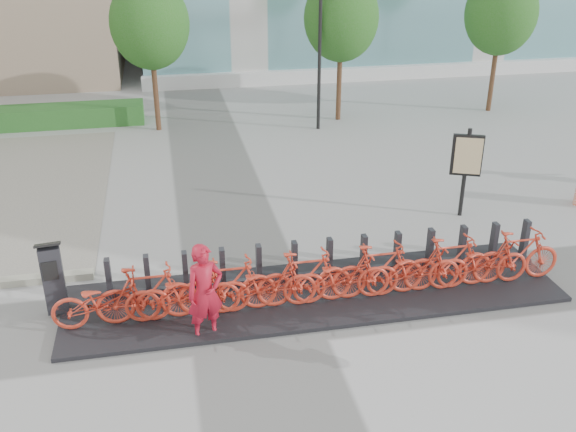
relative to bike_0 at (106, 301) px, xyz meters
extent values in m
plane|color=#A7A7A7|center=(2.60, 0.05, -0.58)|extent=(120.00, 120.00, 0.00)
cube|color=#225C1F|center=(-2.40, 13.25, -0.23)|extent=(6.00, 1.20, 0.70)
cylinder|color=#51351C|center=(1.10, 12.05, 0.92)|extent=(0.18, 0.18, 3.00)
ellipsoid|color=#1B6213|center=(1.10, 12.05, 3.02)|extent=(2.60, 2.60, 2.99)
cylinder|color=#51351C|center=(7.60, 12.05, 0.92)|extent=(0.18, 0.18, 3.00)
ellipsoid|color=#1B6213|center=(7.60, 12.05, 3.02)|extent=(2.60, 2.60, 2.99)
cylinder|color=#51351C|center=(13.60, 12.05, 0.92)|extent=(0.18, 0.18, 3.00)
ellipsoid|color=#1B6213|center=(13.60, 12.05, 3.02)|extent=(2.60, 2.60, 2.99)
cylinder|color=black|center=(6.60, 11.05, 1.92)|extent=(0.12, 0.12, 5.00)
cube|color=black|center=(3.90, 0.35, -0.54)|extent=(9.60, 2.40, 0.08)
imported|color=red|center=(0.00, 0.00, 0.00)|extent=(1.90, 0.66, 1.00)
imported|color=red|center=(0.72, 0.00, 0.05)|extent=(1.84, 0.52, 1.11)
imported|color=red|center=(1.44, 0.00, 0.00)|extent=(1.90, 0.66, 1.00)
imported|color=red|center=(2.16, 0.00, 0.05)|extent=(1.84, 0.52, 1.11)
imported|color=red|center=(2.88, 0.00, 0.00)|extent=(1.90, 0.66, 1.00)
imported|color=red|center=(3.60, 0.00, 0.05)|extent=(1.84, 0.52, 1.11)
imported|color=red|center=(4.32, 0.00, 0.00)|extent=(1.90, 0.66, 1.00)
imported|color=red|center=(5.04, 0.00, 0.05)|extent=(1.84, 0.52, 1.11)
imported|color=red|center=(5.76, 0.00, 0.00)|extent=(1.90, 0.66, 1.00)
imported|color=red|center=(6.48, 0.00, 0.05)|extent=(1.84, 0.52, 1.11)
imported|color=red|center=(7.20, 0.00, 0.00)|extent=(1.90, 0.66, 1.00)
imported|color=red|center=(7.92, 0.00, 0.05)|extent=(1.84, 0.52, 1.11)
cube|color=#292A2F|center=(-0.94, 0.68, 0.17)|extent=(0.41, 0.36, 1.33)
cube|color=black|center=(-0.94, 0.68, 0.87)|extent=(0.49, 0.43, 0.17)
cube|color=black|center=(-0.94, 0.51, 0.43)|extent=(0.27, 0.05, 0.37)
imported|color=#B41428|center=(1.72, -0.59, 0.32)|extent=(0.76, 0.61, 1.80)
cylinder|color=black|center=(8.33, 3.30, 0.54)|extent=(0.10, 0.10, 2.24)
cube|color=black|center=(8.33, 3.30, 1.00)|extent=(0.71, 0.38, 1.02)
cube|color=beige|center=(8.33, 3.24, 1.00)|extent=(0.59, 0.26, 0.90)
camera|label=1|loc=(1.25, -10.08, 6.13)|focal=40.00mm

